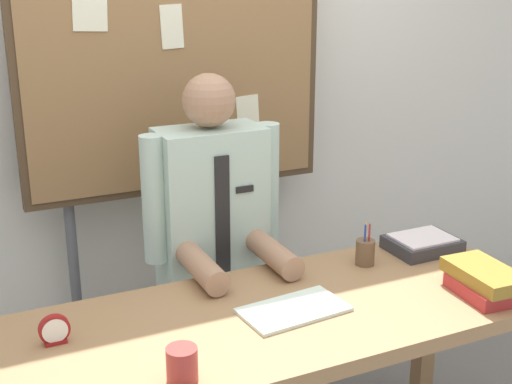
{
  "coord_description": "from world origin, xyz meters",
  "views": [
    {
      "loc": [
        -0.91,
        -1.76,
        1.79
      ],
      "look_at": [
        0.0,
        0.17,
        1.1
      ],
      "focal_mm": 48.6,
      "sensor_mm": 36.0,
      "label": 1
    }
  ],
  "objects_px": {
    "coffee_mug": "(182,365)",
    "pen_holder": "(365,252)",
    "person": "(213,269)",
    "open_notebook": "(294,310)",
    "book_stack": "(486,281)",
    "bulletin_board": "(176,79)",
    "desk": "(279,337)",
    "desk_clock": "(55,331)",
    "paper_tray": "(422,244)"
  },
  "relations": [
    {
      "from": "desk_clock",
      "to": "desk",
      "type": "bearing_deg",
      "value": -8.71
    },
    {
      "from": "person",
      "to": "paper_tray",
      "type": "height_order",
      "value": "person"
    },
    {
      "from": "desk_clock",
      "to": "paper_tray",
      "type": "height_order",
      "value": "desk_clock"
    },
    {
      "from": "open_notebook",
      "to": "desk_clock",
      "type": "relative_size",
      "value": 3.71
    },
    {
      "from": "desk",
      "to": "open_notebook",
      "type": "bearing_deg",
      "value": -25.74
    },
    {
      "from": "desk",
      "to": "paper_tray",
      "type": "height_order",
      "value": "paper_tray"
    },
    {
      "from": "open_notebook",
      "to": "desk_clock",
      "type": "distance_m",
      "value": 0.73
    },
    {
      "from": "bulletin_board",
      "to": "coffee_mug",
      "type": "relative_size",
      "value": 19.34
    },
    {
      "from": "coffee_mug",
      "to": "paper_tray",
      "type": "distance_m",
      "value": 1.22
    },
    {
      "from": "bulletin_board",
      "to": "paper_tray",
      "type": "distance_m",
      "value": 1.19
    },
    {
      "from": "book_stack",
      "to": "paper_tray",
      "type": "distance_m",
      "value": 0.4
    },
    {
      "from": "desk",
      "to": "bulletin_board",
      "type": "height_order",
      "value": "bulletin_board"
    },
    {
      "from": "open_notebook",
      "to": "paper_tray",
      "type": "height_order",
      "value": "paper_tray"
    },
    {
      "from": "desk",
      "to": "coffee_mug",
      "type": "xyz_separation_m",
      "value": [
        -0.41,
        -0.24,
        0.14
      ]
    },
    {
      "from": "open_notebook",
      "to": "desk_clock",
      "type": "bearing_deg",
      "value": 170.23
    },
    {
      "from": "desk",
      "to": "person",
      "type": "height_order",
      "value": "person"
    },
    {
      "from": "bulletin_board",
      "to": "open_notebook",
      "type": "height_order",
      "value": "bulletin_board"
    },
    {
      "from": "book_stack",
      "to": "pen_holder",
      "type": "relative_size",
      "value": 1.76
    },
    {
      "from": "person",
      "to": "coffee_mug",
      "type": "bearing_deg",
      "value": -117.06
    },
    {
      "from": "person",
      "to": "book_stack",
      "type": "distance_m",
      "value": 1.02
    },
    {
      "from": "pen_holder",
      "to": "open_notebook",
      "type": "bearing_deg",
      "value": -152.73
    },
    {
      "from": "book_stack",
      "to": "coffee_mug",
      "type": "xyz_separation_m",
      "value": [
        -1.09,
        -0.05,
        0.0
      ]
    },
    {
      "from": "desk_clock",
      "to": "pen_holder",
      "type": "xyz_separation_m",
      "value": [
        1.13,
        0.09,
        0.01
      ]
    },
    {
      "from": "desk_clock",
      "to": "coffee_mug",
      "type": "relative_size",
      "value": 0.93
    },
    {
      "from": "book_stack",
      "to": "desk_clock",
      "type": "distance_m",
      "value": 1.39
    },
    {
      "from": "book_stack",
      "to": "paper_tray",
      "type": "height_order",
      "value": "book_stack"
    },
    {
      "from": "coffee_mug",
      "to": "pen_holder",
      "type": "height_order",
      "value": "pen_holder"
    },
    {
      "from": "book_stack",
      "to": "paper_tray",
      "type": "relative_size",
      "value": 1.08
    },
    {
      "from": "bulletin_board",
      "to": "desk",
      "type": "bearing_deg",
      "value": -90.0
    },
    {
      "from": "desk",
      "to": "coffee_mug",
      "type": "bearing_deg",
      "value": -149.97
    },
    {
      "from": "desk_clock",
      "to": "paper_tray",
      "type": "relative_size",
      "value": 0.35
    },
    {
      "from": "coffee_mug",
      "to": "book_stack",
      "type": "bearing_deg",
      "value": 2.62
    },
    {
      "from": "book_stack",
      "to": "bulletin_board",
      "type": "bearing_deg",
      "value": 121.06
    },
    {
      "from": "coffee_mug",
      "to": "open_notebook",
      "type": "bearing_deg",
      "value": 25.66
    },
    {
      "from": "coffee_mug",
      "to": "paper_tray",
      "type": "xyz_separation_m",
      "value": [
        1.14,
        0.44,
        -0.02
      ]
    },
    {
      "from": "open_notebook",
      "to": "coffee_mug",
      "type": "relative_size",
      "value": 3.45
    },
    {
      "from": "person",
      "to": "open_notebook",
      "type": "distance_m",
      "value": 0.59
    },
    {
      "from": "desk",
      "to": "paper_tray",
      "type": "xyz_separation_m",
      "value": [
        0.73,
        0.21,
        0.12
      ]
    },
    {
      "from": "book_stack",
      "to": "open_notebook",
      "type": "distance_m",
      "value": 0.66
    },
    {
      "from": "coffee_mug",
      "to": "pen_holder",
      "type": "bearing_deg",
      "value": 26.43
    },
    {
      "from": "desk",
      "to": "desk_clock",
      "type": "distance_m",
      "value": 0.7
    },
    {
      "from": "book_stack",
      "to": "pen_holder",
      "type": "distance_m",
      "value": 0.44
    },
    {
      "from": "desk",
      "to": "bulletin_board",
      "type": "bearing_deg",
      "value": 90.0
    },
    {
      "from": "paper_tray",
      "to": "desk_clock",
      "type": "bearing_deg",
      "value": -175.78
    },
    {
      "from": "paper_tray",
      "to": "person",
      "type": "bearing_deg",
      "value": 153.94
    },
    {
      "from": "desk",
      "to": "bulletin_board",
      "type": "distance_m",
      "value": 1.17
    },
    {
      "from": "book_stack",
      "to": "desk_clock",
      "type": "relative_size",
      "value": 3.11
    },
    {
      "from": "book_stack",
      "to": "pen_holder",
      "type": "height_order",
      "value": "pen_holder"
    },
    {
      "from": "desk",
      "to": "book_stack",
      "type": "bearing_deg",
      "value": -15.38
    },
    {
      "from": "book_stack",
      "to": "paper_tray",
      "type": "xyz_separation_m",
      "value": [
        0.05,
        0.39,
        -0.02
      ]
    }
  ]
}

